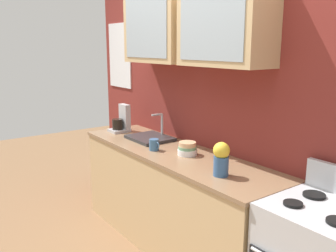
% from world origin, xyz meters
% --- Properties ---
extents(ground_plane, '(10.00, 10.00, 0.00)m').
position_xyz_m(ground_plane, '(0.00, 0.00, 0.00)').
color(ground_plane, brown).
extents(back_wall_unit, '(3.66, 0.41, 2.53)m').
position_xyz_m(back_wall_unit, '(-0.01, 0.30, 1.45)').
color(back_wall_unit, maroon).
rests_on(back_wall_unit, ground_plane).
extents(counter, '(2.24, 0.62, 0.90)m').
position_xyz_m(counter, '(0.00, 0.00, 0.45)').
color(counter, tan).
rests_on(counter, ground_plane).
extents(sink_faucet, '(0.42, 0.35, 0.25)m').
position_xyz_m(sink_faucet, '(-0.46, 0.06, 0.92)').
color(sink_faucet, '#2D2D30').
rests_on(sink_faucet, counter).
extents(bowl_stack, '(0.17, 0.17, 0.11)m').
position_xyz_m(bowl_stack, '(0.16, 0.03, 0.95)').
color(bowl_stack, white).
rests_on(bowl_stack, counter).
extents(vase, '(0.12, 0.12, 0.25)m').
position_xyz_m(vase, '(0.70, -0.10, 1.03)').
color(vase, '#33598C').
rests_on(vase, counter).
extents(cup_near_sink, '(0.12, 0.09, 0.10)m').
position_xyz_m(cup_near_sink, '(-0.12, -0.12, 0.95)').
color(cup_near_sink, '#38608C').
rests_on(cup_near_sink, counter).
extents(coffee_maker, '(0.17, 0.20, 0.29)m').
position_xyz_m(coffee_maker, '(-0.93, 0.00, 1.01)').
color(coffee_maker, '#B7B7BC').
rests_on(coffee_maker, counter).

